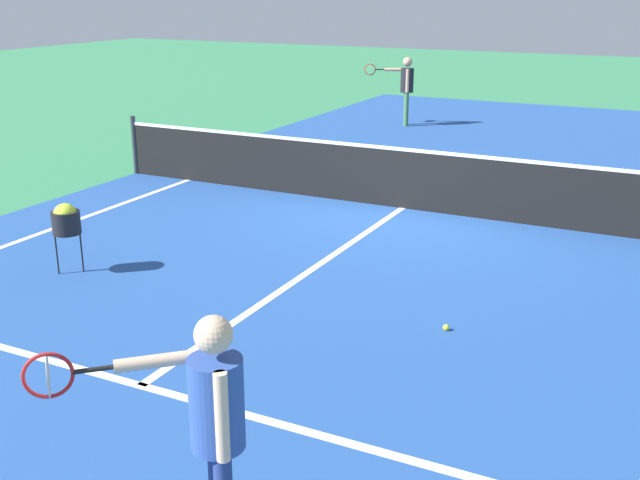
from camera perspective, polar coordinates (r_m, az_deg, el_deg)
name	(u,v)px	position (r m, az deg, el deg)	size (l,w,h in m)	color
ground_plane	(403,208)	(12.37, 6.04, 2.33)	(60.00, 60.00, 0.00)	#337F51
court_surface_inbounds	(403,208)	(12.37, 6.05, 2.34)	(10.62, 24.40, 0.00)	#234C93
line_service_near	(141,385)	(7.15, -12.94, -10.31)	(8.22, 0.10, 0.01)	white
line_center_service	(309,271)	(9.58, -0.82, -2.31)	(0.10, 6.40, 0.01)	white
net	(404,178)	(12.24, 6.12, 4.55)	(10.67, 0.09, 1.07)	#33383D
player_near	(212,415)	(4.63, -7.89, -12.56)	(1.03, 0.76, 1.62)	navy
player_far	(406,83)	(19.62, 6.28, 11.30)	(1.20, 0.51, 1.67)	#3F7247
ball_hopper	(66,220)	(9.83, -18.07, 1.42)	(0.34, 0.34, 0.87)	black
tennis_ball_mid_court	(446,328)	(8.09, 9.19, -6.33)	(0.07, 0.07, 0.07)	#CCE033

